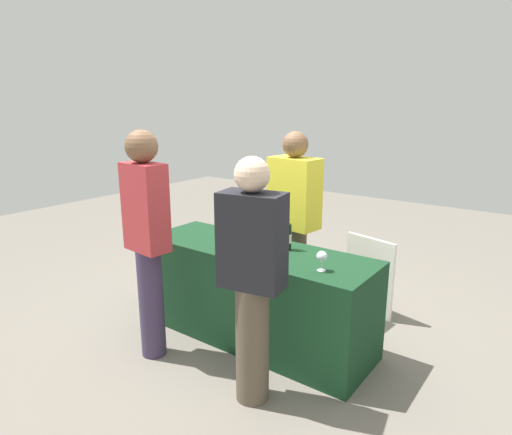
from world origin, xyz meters
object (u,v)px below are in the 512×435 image
wine_bottle_0 (226,225)px  wine_glass_2 (258,243)px  menu_board (369,276)px  wine_glass_4 (322,257)px  wine_glass_3 (272,247)px  guest_0 (147,235)px  wine_bottle_4 (287,236)px  wine_glass_1 (230,239)px  wine_bottle_2 (268,231)px  guest_1 (252,275)px  wine_glass_0 (222,236)px  server_pouring (294,220)px  wine_bottle_1 (249,228)px  wine_bottle_3 (274,235)px

wine_bottle_0 → wine_glass_2: wine_bottle_0 is taller
menu_board → wine_glass_2: bearing=-98.0°
wine_glass_4 → wine_glass_3: bearing=-177.8°
wine_bottle_0 → guest_0: guest_0 is taller
wine_bottle_4 → wine_glass_3: size_ratio=2.24×
wine_glass_1 → guest_0: 0.62m
guest_0 → menu_board: 2.05m
wine_bottle_4 → wine_bottle_2: bearing=173.5°
menu_board → guest_1: bearing=-80.4°
wine_glass_1 → wine_glass_4: 0.78m
guest_0 → menu_board: bearing=63.1°
wine_bottle_4 → wine_glass_0: bearing=-145.9°
wine_glass_1 → guest_1: (0.57, -0.46, -0.01)m
wine_glass_0 → wine_glass_4: 0.85m
wine_bottle_2 → wine_glass_2: wine_bottle_2 is taller
wine_glass_4 → server_pouring: bearing=133.0°
wine_glass_2 → wine_glass_4: 0.54m
wine_bottle_1 → wine_bottle_4: size_ratio=1.11×
guest_0 → wine_bottle_4: bearing=53.0°
wine_bottle_2 → wine_bottle_4: (0.20, -0.02, -0.00)m
wine_glass_1 → menu_board: 1.44m
wine_bottle_2 → wine_glass_0: 0.38m
guest_0 → wine_bottle_2: bearing=62.9°
wine_bottle_4 → wine_glass_1: size_ratio=2.28×
wine_bottle_0 → wine_bottle_3: bearing=4.1°
wine_bottle_2 → wine_glass_2: 0.28m
wine_glass_0 → guest_0: 0.58m
menu_board → wine_glass_1: bearing=-106.7°
wine_bottle_1 → server_pouring: server_pouring is taller
wine_glass_1 → server_pouring: 0.76m
wine_bottle_4 → menu_board: bearing=68.9°
wine_glass_3 → wine_bottle_3: bearing=119.7°
wine_bottle_2 → wine_glass_2: (0.10, -0.27, -0.02)m
guest_1 → menu_board: guest_1 is taller
server_pouring → menu_board: 0.88m
wine_glass_4 → menu_board: bearing=94.8°
wine_bottle_4 → wine_bottle_3: bearing=-166.8°
wine_bottle_4 → wine_glass_4: (0.43, -0.24, -0.01)m
wine_glass_2 → menu_board: size_ratio=0.19×
wine_bottle_0 → server_pouring: server_pouring is taller
wine_glass_1 → wine_glass_4: size_ratio=0.94×
wine_bottle_0 → wine_bottle_3: (0.46, 0.03, -0.01)m
wine_glass_0 → wine_glass_2: 0.32m
server_pouring → guest_0: guest_0 is taller
wine_glass_4 → guest_0: 1.27m
wine_bottle_3 → server_pouring: bearing=104.3°
guest_1 → wine_bottle_2: bearing=108.2°
server_pouring → wine_glass_4: bearing=139.8°
wine_glass_2 → guest_1: (0.33, -0.50, -0.01)m
wine_glass_1 → menu_board: size_ratio=0.18×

